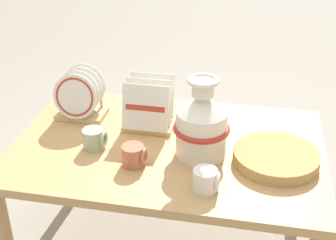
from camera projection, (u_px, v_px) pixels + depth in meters
display_table at (168, 158)px, 1.91m from camera, size 1.24×0.82×0.59m
ceramic_vase at (202, 124)px, 1.75m from camera, size 0.22×0.22×0.32m
dish_rack_round_plates at (80, 99)px, 2.05m from camera, size 0.21×0.17×0.22m
dish_rack_square_plates at (149, 112)px, 1.97m from camera, size 0.21×0.17×0.22m
wicker_charger_stack at (276, 157)px, 1.76m from camera, size 0.32×0.32×0.04m
mug_terracotta_glaze at (134, 156)px, 1.73m from camera, size 0.09×0.08×0.08m
mug_sage_glaze at (95, 139)px, 1.84m from camera, size 0.09×0.08×0.08m
mug_cream_glaze at (206, 180)px, 1.60m from camera, size 0.09×0.08×0.08m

